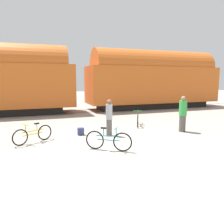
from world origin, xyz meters
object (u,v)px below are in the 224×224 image
at_px(bicycle_yellow, 33,134).
at_px(backpack, 81,131).
at_px(freight_train, 81,78).
at_px(person_in_green, 183,114).
at_px(person_in_grey, 109,117).
at_px(bicycle_teal, 108,140).
at_px(bicycle_green, 138,119).

xyz_separation_m(bicycle_yellow, backpack, (2.08, 0.59, -0.18)).
height_order(bicycle_yellow, backpack, bicycle_yellow).
xyz_separation_m(freight_train, person_in_green, (3.29, -8.65, -1.78)).
xyz_separation_m(freight_train, backpack, (-1.60, -7.64, -2.49)).
distance_m(bicycle_yellow, person_in_grey, 3.35).
distance_m(bicycle_teal, person_in_grey, 2.23).
bearing_deg(bicycle_teal, freight_train, 83.86).
bearing_deg(bicycle_green, backpack, -162.49).
bearing_deg(freight_train, bicycle_teal, -96.14).
height_order(bicycle_yellow, person_in_green, person_in_green).
xyz_separation_m(person_in_grey, backpack, (-1.23, 0.49, -0.68)).
relative_size(bicycle_green, person_in_green, 0.91).
bearing_deg(person_in_grey, bicycle_teal, 177.47).
bearing_deg(bicycle_yellow, bicycle_green, 16.83).
bearing_deg(person_in_green, bicycle_yellow, 97.06).
relative_size(bicycle_green, backpack, 4.73).
distance_m(bicycle_teal, backpack, 2.60).
relative_size(freight_train, person_in_green, 14.39).
height_order(bicycle_green, bicycle_teal, bicycle_green).
height_order(bicycle_yellow, bicycle_green, bicycle_green).
height_order(bicycle_teal, backpack, bicycle_teal).
distance_m(person_in_green, backpack, 5.04).
bearing_deg(bicycle_yellow, backpack, 15.69).
xyz_separation_m(person_in_green, person_in_grey, (-3.66, 0.51, -0.03)).
height_order(freight_train, bicycle_teal, freight_train).
height_order(bicycle_green, person_in_green, person_in_green).
relative_size(bicycle_teal, backpack, 4.31).
height_order(person_in_green, person_in_grey, person_in_green).
xyz_separation_m(person_in_green, backpack, (-4.89, 1.01, -0.71)).
xyz_separation_m(bicycle_yellow, person_in_grey, (3.31, 0.09, 0.50)).
bearing_deg(freight_train, backpack, -101.81).
bearing_deg(freight_train, person_in_grey, -92.60).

